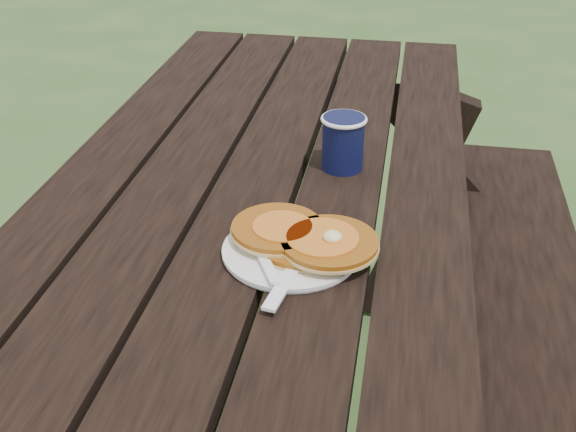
% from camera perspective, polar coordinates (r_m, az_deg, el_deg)
% --- Properties ---
extents(picnic_table, '(1.36, 1.80, 0.75)m').
position_cam_1_polar(picnic_table, '(1.52, -2.25, -10.24)').
color(picnic_table, black).
rests_on(picnic_table, ground).
extents(plate, '(0.27, 0.27, 0.01)m').
position_cam_1_polar(plate, '(1.10, 0.26, -2.81)').
color(plate, white).
rests_on(plate, picnic_table).
extents(pancake_stack, '(0.23, 0.17, 0.04)m').
position_cam_1_polar(pancake_stack, '(1.09, 1.31, -1.74)').
color(pancake_stack, '#A15612').
rests_on(pancake_stack, plate).
extents(knife, '(0.05, 0.18, 0.00)m').
position_cam_1_polar(knife, '(1.04, 0.20, -4.57)').
color(knife, white).
rests_on(knife, plate).
extents(fork, '(0.10, 0.16, 0.01)m').
position_cam_1_polar(fork, '(1.05, -1.78, -3.66)').
color(fork, white).
rests_on(fork, plate).
extents(coffee_cup, '(0.08, 0.08, 0.10)m').
position_cam_1_polar(coffee_cup, '(1.33, 4.38, 6.05)').
color(coffee_cup, '#0B0F33').
rests_on(coffee_cup, picnic_table).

